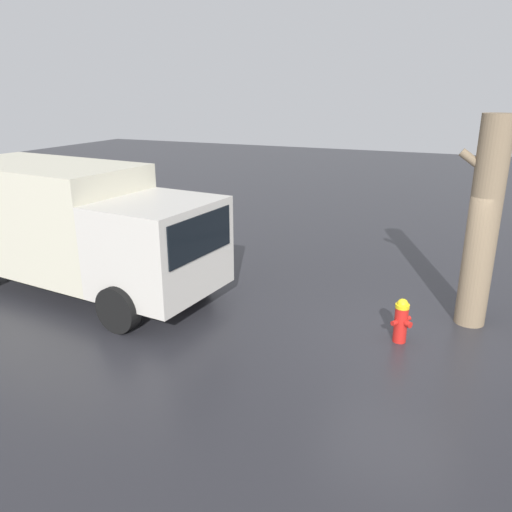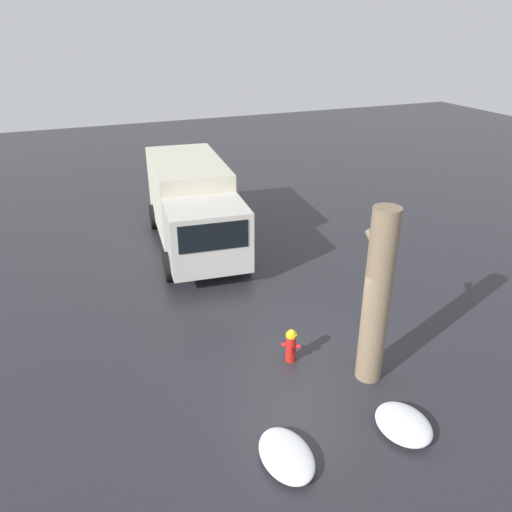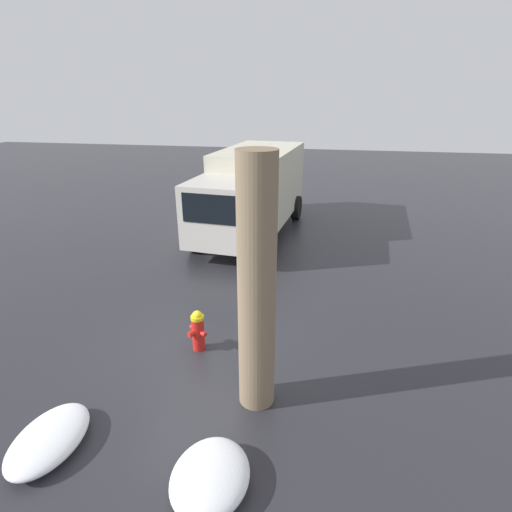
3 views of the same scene
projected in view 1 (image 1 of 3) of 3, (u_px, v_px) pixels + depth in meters
name	position (u px, v px, depth m)	size (l,w,h in m)	color
ground_plane	(399.00, 341.00, 9.02)	(60.00, 60.00, 0.00)	#28282D
fire_hydrant	(401.00, 320.00, 8.88)	(0.37, 0.41, 0.83)	red
tree_trunk	(483.00, 224.00, 9.13)	(0.85, 0.56, 3.94)	#7F6B51
delivery_truck	(73.00, 224.00, 10.96)	(6.73, 3.10, 2.79)	beige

